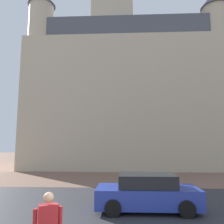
% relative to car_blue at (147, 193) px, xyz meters
% --- Properties ---
extents(ground_plane, '(120.00, 120.00, 0.00)m').
position_rel_car_blue_xyz_m(ground_plane, '(-1.21, 4.46, -0.71)').
color(ground_plane, brown).
extents(street_asphalt_strip, '(120.00, 6.83, 0.00)m').
position_rel_car_blue_xyz_m(street_asphalt_strip, '(-1.21, 1.50, -0.71)').
color(street_asphalt_strip, '#2D2D33').
rests_on(street_asphalt_strip, ground_plane).
extents(landmark_building, '(23.32, 12.97, 31.55)m').
position_rel_car_blue_xyz_m(landmark_building, '(-0.73, 19.22, 8.74)').
color(landmark_building, beige).
rests_on(landmark_building, ground_plane).
extents(car_blue, '(4.23, 2.09, 1.48)m').
position_rel_car_blue_xyz_m(car_blue, '(0.00, 0.00, 0.00)').
color(car_blue, '#23389E').
rests_on(car_blue, ground_plane).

